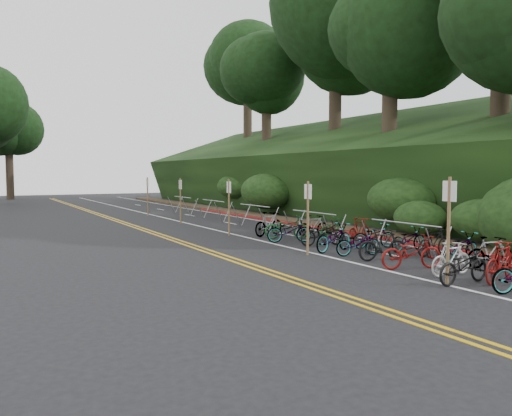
{
  "coord_description": "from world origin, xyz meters",
  "views": [
    {
      "loc": [
        -9.07,
        -8.69,
        2.76
      ],
      "look_at": [
        1.16,
        9.55,
        1.3
      ],
      "focal_mm": 35.0,
      "sensor_mm": 36.0,
      "label": 1
    }
  ],
  "objects": [
    {
      "name": "ground",
      "position": [
        0.0,
        0.0,
        0.0
      ],
      "size": [
        120.0,
        120.0,
        0.0
      ],
      "primitive_type": "plane",
      "color": "black",
      "rests_on": "ground"
    },
    {
      "name": "road_markings",
      "position": [
        0.63,
        10.1,
        0.0
      ],
      "size": [
        7.47,
        80.0,
        0.01
      ],
      "color": "gold",
      "rests_on": "ground"
    },
    {
      "name": "red_curb",
      "position": [
        5.7,
        12.0,
        0.05
      ],
      "size": [
        0.25,
        28.0,
        0.1
      ],
      "primitive_type": "cube",
      "color": "maroon",
      "rests_on": "ground"
    },
    {
      "name": "embankment",
      "position": [
        12.96,
        19.04,
        2.57
      ],
      "size": [
        14.3,
        48.14,
        9.11
      ],
      "color": "black",
      "rests_on": "ground"
    },
    {
      "name": "tree_cluster",
      "position": [
        9.76,
        22.04,
        11.54
      ],
      "size": [
        32.51,
        54.09,
        18.49
      ],
      "color": "#2D2319",
      "rests_on": "ground"
    },
    {
      "name": "bike_racks_rest",
      "position": [
        3.0,
        13.0,
        0.85
      ],
      "size": [
        1.14,
        23.0,
        1.17
      ],
      "color": "gray",
      "rests_on": "ground"
    },
    {
      "name": "signpost_near",
      "position": [
        0.92,
        -0.46,
        1.53
      ],
      "size": [
        0.08,
        0.4,
        2.68
      ],
      "color": "brown",
      "rests_on": "ground"
    },
    {
      "name": "signposts_rest",
      "position": [
        0.6,
        14.0,
        1.43
      ],
      "size": [
        0.08,
        18.4,
        2.5
      ],
      "color": "brown",
      "rests_on": "ground"
    },
    {
      "name": "bike_front",
      "position": [
        1.46,
        -0.49,
        0.47
      ],
      "size": [
        0.66,
        1.79,
        0.93
      ],
      "primitive_type": "imported",
      "rotation": [
        0.0,
        0.0,
        1.59
      ],
      "color": "black",
      "rests_on": "ground"
    },
    {
      "name": "bike_valet",
      "position": [
        2.87,
        3.39,
        0.48
      ],
      "size": [
        3.4,
        15.04,
        1.08
      ],
      "color": "#144C1E",
      "rests_on": "ground"
    }
  ]
}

